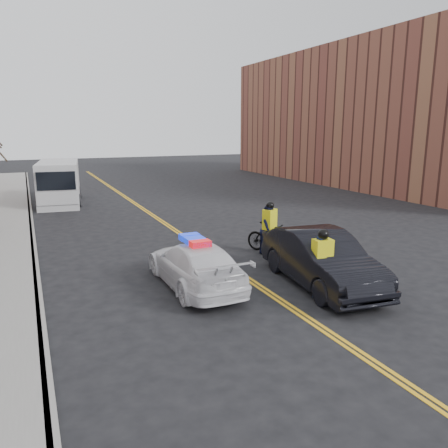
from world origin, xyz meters
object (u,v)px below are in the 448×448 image
object	(u,v)px
dark_sedan	(321,259)
cyclist_far	(270,233)
police_cruiser	(195,264)
cargo_van	(59,183)
cyclist_near	(321,274)

from	to	relation	value
dark_sedan	cyclist_far	xyz separation A→B (m)	(0.37, 3.62, -0.05)
police_cruiser	cargo_van	bearing A→B (deg)	-81.81
police_cruiser	dark_sedan	distance (m)	3.73
dark_sedan	cyclist_near	distance (m)	0.99
police_cruiser	cyclist_near	size ratio (longest dim) A/B	2.24
dark_sedan	cyclist_near	size ratio (longest dim) A/B	2.43
cargo_van	police_cruiser	bearing A→B (deg)	-74.88
cargo_van	cyclist_near	distance (m)	20.00
police_cruiser	cyclist_near	bearing A→B (deg)	141.45
cargo_van	cyclist_near	xyz separation A→B (m)	(5.36, -19.26, -0.59)
dark_sedan	cyclist_far	size ratio (longest dim) A/B	2.54
police_cruiser	cargo_van	size ratio (longest dim) A/B	0.72
police_cruiser	cyclist_near	distance (m)	3.65
police_cruiser	dark_sedan	xyz separation A→B (m)	(3.42, -1.46, 0.15)
cyclist_far	cargo_van	bearing A→B (deg)	84.47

